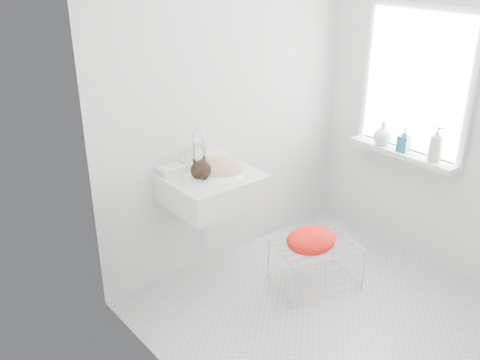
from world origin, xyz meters
TOP-DOWN VIEW (x-y plane):
  - floor at (0.00, 0.00)m, footprint 2.20×2.00m
  - back_wall at (0.00, 1.00)m, footprint 2.20×0.02m
  - right_wall at (1.10, 0.00)m, footprint 0.02×2.00m
  - left_wall at (-1.10, 0.00)m, footprint 0.02×2.00m
  - window_glass at (1.09, 0.20)m, footprint 0.01×0.80m
  - window_frame at (1.07, 0.20)m, footprint 0.04×0.90m
  - windowsill at (1.01, 0.20)m, footprint 0.16×0.88m
  - sink at (-0.36, 0.74)m, footprint 0.61×0.53m
  - faucet at (-0.36, 0.92)m, footprint 0.22×0.16m
  - cat at (-0.35, 0.72)m, footprint 0.42×0.36m
  - wire_rack at (0.18, 0.25)m, footprint 0.64×0.53m
  - towel at (0.09, 0.22)m, footprint 0.40×0.32m
  - bottle_a at (1.00, -0.07)m, footprint 0.10×0.10m
  - bottle_b at (1.00, 0.19)m, footprint 0.09×0.09m
  - bottle_c at (1.00, 0.38)m, footprint 0.20×0.20m

SIDE VIEW (x-z plane):
  - floor at x=0.00m, z-range -0.01..0.01m
  - wire_rack at x=0.18m, z-range -0.02..0.32m
  - towel at x=0.09m, z-range 0.29..0.44m
  - windowsill at x=1.01m, z-range 0.81..0.85m
  - sink at x=-0.36m, z-range 0.73..0.97m
  - bottle_a at x=1.00m, z-range 0.74..0.96m
  - bottle_b at x=1.00m, z-range 0.76..0.94m
  - bottle_c at x=1.00m, z-range 0.76..0.94m
  - cat at x=-0.35m, z-range 0.77..1.01m
  - faucet at x=-0.36m, z-range 0.88..1.10m
  - back_wall at x=0.00m, z-range 0.00..2.50m
  - right_wall at x=1.10m, z-range 0.00..2.50m
  - left_wall at x=-1.10m, z-range 0.00..2.50m
  - window_glass at x=1.09m, z-range 0.85..1.85m
  - window_frame at x=1.07m, z-range 0.80..1.90m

